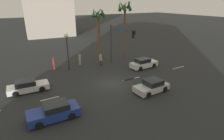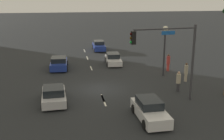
{
  "view_description": "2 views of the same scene",
  "coord_description": "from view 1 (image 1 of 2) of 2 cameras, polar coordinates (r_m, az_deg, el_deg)",
  "views": [
    {
      "loc": [
        -10.3,
        -17.74,
        9.43
      ],
      "look_at": [
        0.07,
        0.25,
        1.66
      ],
      "focal_mm": 29.67,
      "sensor_mm": 36.0,
      "label": 1
    },
    {
      "loc": [
        24.04,
        -2.93,
        8.4
      ],
      "look_at": [
        0.58,
        1.09,
        1.9
      ],
      "focal_mm": 44.92,
      "sensor_mm": 36.0,
      "label": 2
    }
  ],
  "objects": [
    {
      "name": "lane_stripe_4",
      "position": [
        24.03,
        6.12,
        -2.7
      ],
      "size": [
        2.53,
        0.14,
        0.01
      ],
      "primitive_type": "cube",
      "color": "silver",
      "rests_on": "ground_plane"
    },
    {
      "name": "palm_tree_0",
      "position": [
        31.62,
        -4.08,
        14.45
      ],
      "size": [
        2.39,
        2.79,
        8.54
      ],
      "color": "brown",
      "rests_on": "ground_plane"
    },
    {
      "name": "pedestrian_1",
      "position": [
        29.34,
        -9.92,
        3.51
      ],
      "size": [
        0.43,
        0.43,
        1.9
      ],
      "color": "#B2A58C",
      "rests_on": "ground_plane"
    },
    {
      "name": "pedestrian_2",
      "position": [
        28.01,
        -17.43,
        2.05
      ],
      "size": [
        0.5,
        0.5,
        1.92
      ],
      "color": "#BF3833",
      "rests_on": "ground_plane"
    },
    {
      "name": "lane_stripe_3",
      "position": [
        23.74,
        5.09,
        -2.96
      ],
      "size": [
        1.8,
        0.14,
        0.01
      ],
      "primitive_type": "cube",
      "color": "silver",
      "rests_on": "ground_plane"
    },
    {
      "name": "car_3",
      "position": [
        16.75,
        -17.42,
        -12.12
      ],
      "size": [
        4.29,
        2.07,
        1.43
      ],
      "color": "navy",
      "rests_on": "ground_plane"
    },
    {
      "name": "car_0",
      "position": [
        20.89,
        12.15,
        -4.9
      ],
      "size": [
        3.99,
        2.06,
        1.37
      ],
      "color": "#B7B7BC",
      "rests_on": "ground_plane"
    },
    {
      "name": "car_1",
      "position": [
        28.09,
        9.71,
        2.02
      ],
      "size": [
        4.25,
        1.87,
        1.44
      ],
      "color": "silver",
      "rests_on": "ground_plane"
    },
    {
      "name": "lane_stripe_5",
      "position": [
        29.63,
        19.74,
        0.72
      ],
      "size": [
        2.34,
        0.14,
        0.01
      ],
      "primitive_type": "cube",
      "color": "silver",
      "rests_on": "ground_plane"
    },
    {
      "name": "ground_plane",
      "position": [
        22.58,
        0.16,
        -4.17
      ],
      "size": [
        220.0,
        220.0,
        0.0
      ],
      "primitive_type": "plane",
      "color": "#232628"
    },
    {
      "name": "lane_stripe_2",
      "position": [
        20.29,
        -18.65,
        -8.35
      ],
      "size": [
        1.89,
        0.14,
        0.01
      ],
      "primitive_type": "cube",
      "color": "silver",
      "rests_on": "ground_plane"
    },
    {
      "name": "traffic_signal",
      "position": [
        27.56,
        1.98,
        9.54
      ],
      "size": [
        0.86,
        5.42,
        6.13
      ],
      "color": "#38383D",
      "rests_on": "ground_plane"
    },
    {
      "name": "pedestrian_0",
      "position": [
        28.67,
        -3.51,
        3.29
      ],
      "size": [
        0.51,
        0.51,
        1.84
      ],
      "color": "#333338",
      "rests_on": "ground_plane"
    },
    {
      "name": "car_4",
      "position": [
        22.47,
        -24.54,
        -4.6
      ],
      "size": [
        4.36,
        2.01,
        1.31
      ],
      "color": "silver",
      "rests_on": "ground_plane"
    },
    {
      "name": "palm_tree_1",
      "position": [
        32.88,
        3.92,
        16.84
      ],
      "size": [
        2.55,
        2.62,
        9.68
      ],
      "color": "brown",
      "rests_on": "ground_plane"
    },
    {
      "name": "streetlamp",
      "position": [
        26.59,
        -13.69,
        7.62
      ],
      "size": [
        0.56,
        0.56,
        5.26
      ],
      "color": "#2D2D33",
      "rests_on": "ground_plane"
    }
  ]
}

